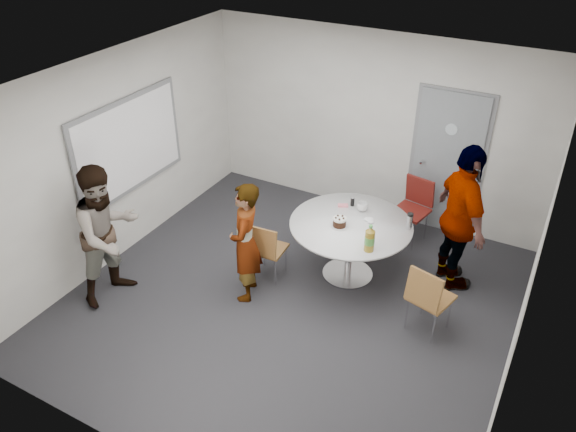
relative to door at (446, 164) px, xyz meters
The scene contains 15 objects.
floor 2.90m from the door, 113.90° to the right, with size 5.00×5.00×0.00m, color black.
ceiling 3.19m from the door, 113.90° to the right, with size 5.00×5.00×0.00m, color silver.
wall_back 1.15m from the door, behind, with size 5.00×5.00×0.00m, color beige.
wall_left 4.38m from the door, 145.41° to the right, with size 5.00×5.00×0.00m, color beige.
wall_right 2.87m from the door, 60.57° to the right, with size 5.00×5.00×0.00m, color beige.
wall_front 5.11m from the door, 102.45° to the right, with size 5.00×5.00×0.00m, color beige.
door is the anchor object (origin of this frame).
whiteboard 4.25m from the door, 147.34° to the right, with size 0.04×1.90×1.25m.
table 1.85m from the door, 111.62° to the right, with size 1.51×1.51×1.13m.
chair_near_left 2.79m from the door, 124.98° to the right, with size 0.41×0.44×0.81m.
chair_near_right 2.35m from the door, 78.32° to the right, with size 0.52×0.55×0.89m.
chair_far 0.70m from the door, 118.75° to the right, with size 0.52×0.55×0.91m.
person_main 3.09m from the door, 121.88° to the right, with size 0.56×0.37×1.53m, color #A5C6EA.
person_left 4.53m from the door, 132.29° to the right, with size 0.85×0.66×1.74m, color white.
person_right 1.32m from the door, 67.38° to the right, with size 1.11×0.46×1.89m, color black.
Camera 1 is at (2.46, -4.64, 4.50)m, focal length 35.00 mm.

